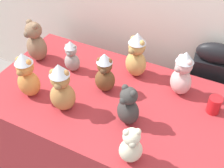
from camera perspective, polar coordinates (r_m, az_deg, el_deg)
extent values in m
cube|color=maroon|center=(2.13, 0.00, -9.79)|extent=(1.65, 0.92, 0.73)
cube|color=black|center=(2.41, 17.50, -3.22)|extent=(0.29, 0.15, 0.81)
ellipsoid|color=black|center=(2.12, 20.02, 5.75)|extent=(0.29, 0.15, 0.15)
ellipsoid|color=#B27A42|center=(1.75, -9.72, -2.50)|extent=(0.19, 0.18, 0.19)
sphere|color=#B27A42|center=(1.66, -10.27, 0.99)|extent=(0.11, 0.11, 0.11)
sphere|color=#B27A42|center=(1.64, -11.64, 2.26)|extent=(0.04, 0.04, 0.04)
sphere|color=#B27A42|center=(1.62, -9.25, 2.09)|extent=(0.04, 0.04, 0.04)
sphere|color=olive|center=(1.63, -10.64, -0.39)|extent=(0.05, 0.05, 0.05)
cone|color=silver|center=(1.62, -10.55, 2.83)|extent=(0.12, 0.12, 0.07)
ellipsoid|color=#7F6047|center=(2.19, -14.67, 6.98)|extent=(0.20, 0.18, 0.20)
sphere|color=#7F6047|center=(2.12, -15.36, 10.27)|extent=(0.12, 0.12, 0.12)
sphere|color=#7F6047|center=(2.12, -16.12, 11.69)|extent=(0.04, 0.04, 0.04)
sphere|color=#7F6047|center=(2.06, -15.04, 11.01)|extent=(0.04, 0.04, 0.04)
sphere|color=brown|center=(2.10, -16.48, 9.46)|extent=(0.05, 0.05, 0.05)
ellipsoid|color=beige|center=(1.89, 13.46, 0.46)|extent=(0.19, 0.18, 0.18)
sphere|color=beige|center=(1.81, 14.11, 3.61)|extent=(0.11, 0.11, 0.11)
sphere|color=beige|center=(1.80, 13.64, 5.23)|extent=(0.04, 0.04, 0.04)
sphere|color=beige|center=(1.77, 15.03, 4.09)|extent=(0.04, 0.04, 0.04)
sphere|color=#A88783|center=(1.79, 12.97, 2.93)|extent=(0.04, 0.04, 0.04)
cone|color=silver|center=(1.77, 14.45, 5.25)|extent=(0.11, 0.11, 0.07)
ellipsoid|color=tan|center=(1.98, 4.75, 4.07)|extent=(0.19, 0.17, 0.19)
sphere|color=tan|center=(1.90, 4.98, 7.39)|extent=(0.11, 0.11, 0.11)
sphere|color=tan|center=(1.90, 4.27, 8.92)|extent=(0.04, 0.04, 0.04)
sphere|color=tan|center=(1.86, 5.86, 8.06)|extent=(0.04, 0.04, 0.04)
sphere|color=olive|center=(1.88, 3.97, 6.57)|extent=(0.05, 0.05, 0.05)
cone|color=silver|center=(1.87, 5.10, 9.11)|extent=(0.12, 0.12, 0.07)
ellipsoid|color=beige|center=(1.50, 3.73, -13.00)|extent=(0.16, 0.15, 0.15)
sphere|color=beige|center=(1.41, 3.93, -10.39)|extent=(0.09, 0.09, 0.09)
sphere|color=beige|center=(1.38, 2.84, -9.58)|extent=(0.03, 0.03, 0.03)
sphere|color=beige|center=(1.39, 5.15, -9.42)|extent=(0.03, 0.03, 0.03)
sphere|color=#ABA08A|center=(1.40, 4.12, -11.83)|extent=(0.04, 0.04, 0.04)
ellipsoid|color=brown|center=(1.86, -1.41, 0.76)|extent=(0.16, 0.14, 0.16)
sphere|color=brown|center=(1.79, -1.47, 3.69)|extent=(0.10, 0.10, 0.10)
sphere|color=brown|center=(1.77, -2.46, 4.77)|extent=(0.04, 0.04, 0.04)
sphere|color=brown|center=(1.76, -0.52, 4.55)|extent=(0.04, 0.04, 0.04)
sphere|color=brown|center=(1.76, -1.74, 2.64)|extent=(0.04, 0.04, 0.04)
cone|color=silver|center=(1.75, -1.50, 5.20)|extent=(0.10, 0.10, 0.06)
ellipsoid|color=#383533|center=(1.66, 3.19, -5.44)|extent=(0.17, 0.16, 0.17)
sphere|color=#383533|center=(1.57, 3.36, -2.34)|extent=(0.10, 0.10, 0.10)
sphere|color=#383533|center=(1.56, 2.60, -0.72)|extent=(0.04, 0.04, 0.04)
sphere|color=#383533|center=(1.53, 4.25, -1.88)|extent=(0.04, 0.04, 0.04)
sphere|color=#32302E|center=(1.56, 2.24, -3.33)|extent=(0.04, 0.04, 0.04)
ellipsoid|color=#D17F3D|center=(1.90, -16.15, 0.12)|extent=(0.15, 0.13, 0.18)
sphere|color=#D17F3D|center=(1.82, -16.93, 3.29)|extent=(0.11, 0.11, 0.11)
sphere|color=#D17F3D|center=(1.81, -18.04, 4.58)|extent=(0.04, 0.04, 0.04)
sphere|color=#D17F3D|center=(1.77, -16.33, 4.11)|extent=(0.04, 0.04, 0.04)
sphere|color=#A06536|center=(1.80, -17.72, 2.19)|extent=(0.05, 0.05, 0.05)
cone|color=silver|center=(1.78, -17.34, 4.93)|extent=(0.11, 0.11, 0.07)
ellipsoid|color=gray|center=(2.05, -7.90, 4.31)|extent=(0.13, 0.11, 0.14)
sphere|color=gray|center=(1.99, -8.16, 6.61)|extent=(0.08, 0.08, 0.08)
sphere|color=gray|center=(1.98, -8.93, 7.47)|extent=(0.03, 0.03, 0.03)
sphere|color=gray|center=(1.97, -7.57, 7.27)|extent=(0.03, 0.03, 0.03)
sphere|color=slate|center=(1.97, -8.52, 5.88)|extent=(0.03, 0.03, 0.03)
cone|color=silver|center=(1.97, -8.30, 7.78)|extent=(0.09, 0.09, 0.05)
cylinder|color=red|center=(1.84, 19.63, -3.94)|extent=(0.08, 0.08, 0.11)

